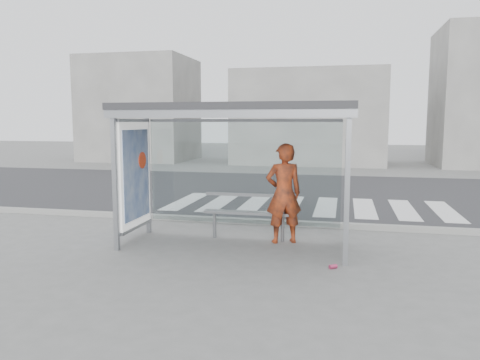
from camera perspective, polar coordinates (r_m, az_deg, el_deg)
name	(u,v)px	position (r m, az deg, el deg)	size (l,w,h in m)	color
ground	(234,247)	(8.73, -0.68, -8.12)	(80.00, 80.00, 0.00)	slate
road	(283,191)	(15.49, 5.28, -1.39)	(30.00, 10.00, 0.01)	#2B2B2E
curb	(254,222)	(10.57, 1.76, -5.08)	(30.00, 0.18, 0.12)	gray
crosswalk	(308,206)	(12.94, 8.26, -3.15)	(7.55, 3.00, 0.00)	silver
bus_shelter	(215,139)	(8.58, -3.03, 5.02)	(4.25, 1.65, 2.62)	gray
building_left	(141,109)	(28.80, -12.02, 8.41)	(6.00, 5.00, 6.00)	slate
building_center	(309,118)	(26.27, 8.45, 7.53)	(8.00, 5.00, 5.00)	slate
person	(284,193)	(8.88, 5.35, -1.64)	(0.69, 0.45, 1.90)	#EA5116
bench	(248,213)	(9.14, 1.00, -3.98)	(1.75, 0.22, 0.90)	slate
soda_can	(333,267)	(7.62, 11.28, -10.31)	(0.07, 0.07, 0.13)	#D73F6F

